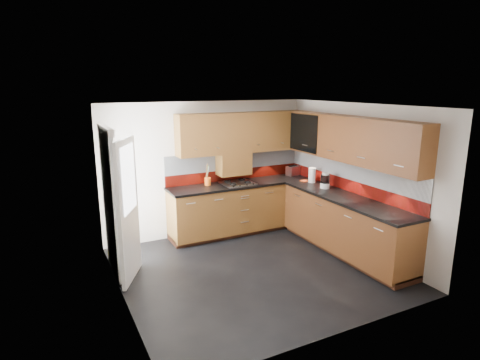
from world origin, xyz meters
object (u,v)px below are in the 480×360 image
gas_hob (238,183)px  toaster (293,171)px  food_processor (325,181)px  utensil_pot (208,180)px

gas_hob → toaster: (1.28, 0.14, 0.08)m
toaster → food_processor: (-0.08, -1.09, 0.03)m
gas_hob → toaster: size_ratio=1.95×
utensil_pot → toaster: bearing=-0.3°
utensil_pot → toaster: (1.81, -0.01, 0.00)m
gas_hob → food_processor: size_ratio=2.07×
gas_hob → food_processor: food_processor is taller
toaster → food_processor: 1.10m
utensil_pot → food_processor: utensil_pot is taller
gas_hob → toaster: 1.29m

